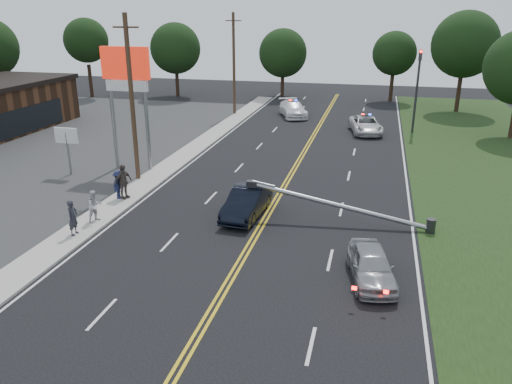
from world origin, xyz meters
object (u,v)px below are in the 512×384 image
(fallen_streetlight, at_px, (349,208))
(utility_pole_mid, at_px, (132,99))
(utility_pole_far, at_px, (234,64))
(bystander_b, at_px, (95,206))
(traffic_signal, at_px, (417,84))
(crashed_sedan, at_px, (247,202))
(emergency_b, at_px, (293,109))
(emergency_a, at_px, (366,125))
(waiting_sedan, at_px, (371,265))
(bystander_a, at_px, (73,218))
(bystander_d, at_px, (123,182))
(small_sign, at_px, (67,140))
(pylon_sign, at_px, (126,79))
(bystander_c, at_px, (119,185))

(fallen_streetlight, distance_m, utility_pole_mid, 14.58)
(utility_pole_mid, bearing_deg, utility_pole_far, 90.00)
(bystander_b, bearing_deg, traffic_signal, -5.94)
(fallen_streetlight, relative_size, utility_pole_mid, 0.94)
(utility_pole_far, distance_m, crashed_sedan, 27.63)
(fallen_streetlight, distance_m, emergency_b, 27.34)
(crashed_sedan, height_order, emergency_a, crashed_sedan)
(waiting_sedan, bearing_deg, bystander_a, 165.09)
(traffic_signal, relative_size, waiting_sedan, 1.80)
(crashed_sedan, height_order, bystander_d, bystander_d)
(utility_pole_far, bearing_deg, small_sign, -102.31)
(pylon_sign, relative_size, crashed_sedan, 1.77)
(small_sign, relative_size, utility_pole_mid, 0.31)
(small_sign, xyz_separation_m, bystander_a, (5.72, -8.48, -1.36))
(pylon_sign, relative_size, bystander_c, 4.95)
(traffic_signal, distance_m, bystander_b, 29.93)
(bystander_b, bearing_deg, pylon_sign, 42.60)
(bystander_a, bearing_deg, pylon_sign, 11.81)
(small_sign, bearing_deg, emergency_a, 42.39)
(crashed_sedan, bearing_deg, bystander_c, 179.53)
(crashed_sedan, bearing_deg, traffic_signal, 70.21)
(bystander_d, bearing_deg, utility_pole_mid, 34.86)
(pylon_sign, height_order, bystander_b, pylon_sign)
(pylon_sign, xyz_separation_m, bystander_b, (2.35, -8.79, -5.07))
(traffic_signal, bearing_deg, bystander_b, -123.57)
(bystander_a, distance_m, bystander_b, 1.69)
(bystander_d, bearing_deg, utility_pole_far, 22.68)
(crashed_sedan, height_order, emergency_b, emergency_b)
(crashed_sedan, bearing_deg, utility_pole_mid, 156.87)
(pylon_sign, relative_size, bystander_d, 4.06)
(fallen_streetlight, bearing_deg, emergency_a, 89.81)
(traffic_signal, distance_m, emergency_a, 5.50)
(pylon_sign, xyz_separation_m, crashed_sedan, (9.46, -6.04, -5.25))
(bystander_c, relative_size, bystander_d, 0.82)
(bystander_a, bearing_deg, fallen_streetlight, -70.40)
(utility_pole_mid, bearing_deg, bystander_a, -83.83)
(crashed_sedan, xyz_separation_m, bystander_a, (-7.25, -4.44, 0.23))
(bystander_a, distance_m, bystander_c, 4.93)
(utility_pole_far, height_order, bystander_a, utility_pole_far)
(waiting_sedan, distance_m, emergency_b, 32.80)
(utility_pole_far, relative_size, emergency_b, 1.86)
(waiting_sedan, relative_size, bystander_c, 2.42)
(waiting_sedan, bearing_deg, crashed_sedan, 129.28)
(emergency_a, height_order, bystander_c, bystander_c)
(utility_pole_far, xyz_separation_m, emergency_a, (13.46, -5.33, -4.37))
(utility_pole_far, bearing_deg, emergency_a, -21.63)
(pylon_sign, height_order, bystander_d, pylon_sign)
(utility_pole_mid, bearing_deg, crashed_sedan, -26.30)
(traffic_signal, height_order, emergency_a, traffic_signal)
(pylon_sign, distance_m, utility_pole_mid, 2.55)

